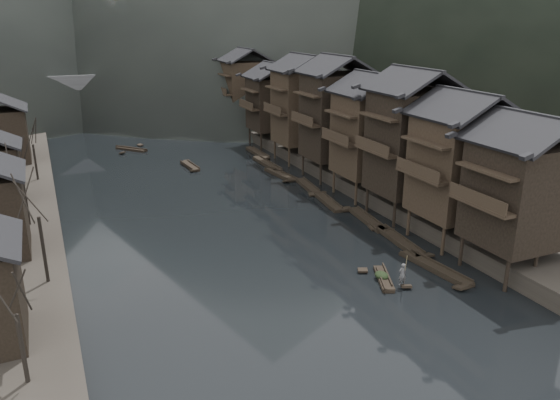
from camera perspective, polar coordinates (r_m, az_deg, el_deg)
water at (r=44.03m, az=-0.87°, el=-7.16°), size 300.00×300.00×0.00m
right_bank at (r=93.40m, az=9.47°, el=7.20°), size 40.00×200.00×1.80m
stilt_houses at (r=65.53m, az=6.54°, el=9.45°), size 9.00×67.60×15.08m
bare_trees at (r=48.60m, az=-24.78°, el=1.40°), size 3.56×43.13×7.13m
moored_sampans at (r=61.27m, az=4.14°, el=0.61°), size 3.29×48.68×0.47m
midriver_boats at (r=93.38m, az=-12.26°, el=6.59°), size 13.44×43.91×0.45m
stone_bridge at (r=110.48m, az=-15.87°, el=10.74°), size 40.00×6.00×9.00m
hero_sampan at (r=42.79m, az=10.80°, el=-8.03°), size 2.44×4.36×0.43m
cargo_heap at (r=42.66m, az=10.61°, el=-7.33°), size 0.97×1.28×0.58m
boatman at (r=41.62m, az=12.70°, el=-7.29°), size 0.66×0.45×1.74m
bamboo_pole at (r=40.62m, az=13.20°, el=-3.75°), size 1.65×2.33×3.74m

